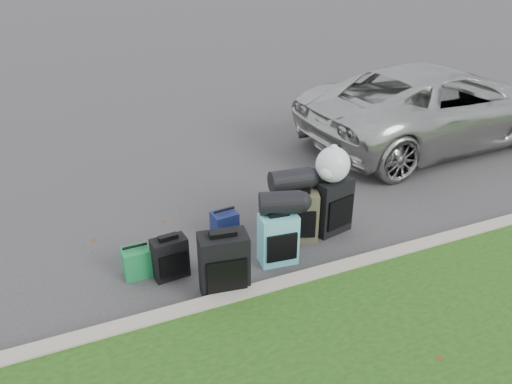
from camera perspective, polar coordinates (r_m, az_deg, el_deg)
name	(u,v)px	position (r m, az deg, el deg)	size (l,w,h in m)	color
ground	(270,238)	(6.05, 1.63, -5.26)	(120.00, 120.00, 0.00)	#383535
curb	(311,279)	(5.28, 6.29, -9.88)	(120.00, 0.18, 0.15)	#9E937F
suv	(437,105)	(9.22, 20.00, 9.33)	(2.23, 4.84, 1.34)	#B7B7B2
suitcase_small_black	(170,258)	(5.37, -9.80, -7.41)	(0.37, 0.20, 0.46)	black
suitcase_large_black_left	(224,265)	(5.00, -3.68, -8.35)	(0.48, 0.29, 0.69)	black
suitcase_olive	(298,216)	(5.91, 4.86, -2.74)	(0.45, 0.28, 0.61)	#3F3C26
suitcase_teal	(278,239)	(5.49, 2.54, -5.38)	(0.41, 0.24, 0.59)	teal
suitcase_large_black_right	(332,205)	(6.10, 8.64, -1.53)	(0.46, 0.28, 0.69)	black
tote_green	(137,262)	(5.49, -13.47, -7.81)	(0.29, 0.23, 0.32)	#1C7F3F
tote_navy	(225,224)	(6.03, -3.61, -3.69)	(0.29, 0.23, 0.31)	navy
duffel_left	(291,180)	(5.76, 3.98, 1.36)	(0.26, 0.26, 0.48)	black
duffel_right	(280,203)	(5.33, 2.81, -1.23)	(0.25, 0.25, 0.45)	black
trash_bag	(333,165)	(5.83, 8.78, 3.11)	(0.41, 0.41, 0.41)	white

